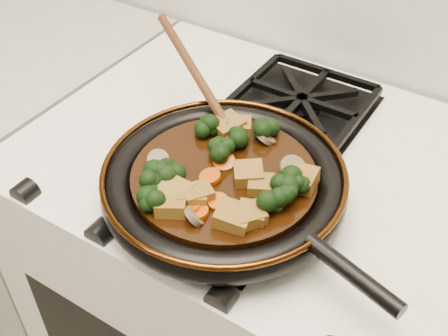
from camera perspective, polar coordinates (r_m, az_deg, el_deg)
The scene contains 37 objects.
stove at distance 1.26m, azimuth 2.95°, elevation -14.20°, with size 0.76×0.60×0.90m, color white.
burner_grate_front at distance 0.82m, azimuth -0.85°, elevation -2.85°, with size 0.23×0.23×0.03m, color black, non-canonical shape.
burner_grate_back at distance 1.02m, azimuth 7.86°, elevation 6.56°, with size 0.23×0.23×0.03m, color black, non-canonical shape.
skillet at distance 0.80m, azimuth 0.10°, elevation -1.47°, with size 0.47×0.35×0.05m.
braising_sauce at distance 0.80m, azimuth 0.00°, elevation -1.12°, with size 0.26×0.26×0.02m, color black.
tofu_cube_0 at distance 0.78m, azimuth 7.97°, elevation -1.19°, with size 0.04×0.04×0.02m, color brown.
tofu_cube_1 at distance 0.72m, azimuth 0.94°, elevation -5.03°, with size 0.04×0.04×0.02m, color brown.
tofu_cube_2 at distance 0.86m, azimuth 1.71°, elevation 4.18°, with size 0.04×0.03×0.02m, color brown.
tofu_cube_3 at distance 0.75m, azimuth -2.72°, elevation -2.79°, with size 0.04×0.03×0.02m, color brown.
tofu_cube_4 at distance 0.75m, azimuth -3.23°, elevation -2.96°, with size 0.04×0.04×0.02m, color brown.
tofu_cube_5 at distance 0.78m, azimuth 2.51°, elevation -0.66°, with size 0.04×0.04×0.02m, color brown.
tofu_cube_6 at distance 0.72m, azimuth 2.51°, elevation -4.91°, with size 0.04×0.04×0.02m, color brown.
tofu_cube_7 at distance 0.75m, azimuth -5.10°, elevation -2.61°, with size 0.04×0.04×0.02m, color brown.
tofu_cube_8 at distance 0.74m, azimuth -5.35°, elevation -3.78°, with size 0.04×0.04×0.02m, color brown.
tofu_cube_9 at distance 0.77m, azimuth 3.79°, elevation -1.80°, with size 0.03×0.04×0.02m, color brown.
tofu_cube_10 at distance 0.73m, azimuth 2.85°, elevation -4.65°, with size 0.03×0.03×0.02m, color brown.
tofu_cube_11 at distance 0.86m, azimuth 0.41°, elevation 4.22°, with size 0.04×0.04×0.02m, color brown.
broccoli_floret_0 at distance 0.85m, azimuth 4.11°, elevation 3.66°, with size 0.06×0.06×0.05m, color black, non-canonical shape.
broccoli_floret_1 at distance 0.78m, azimuth -7.58°, elevation -1.03°, with size 0.06×0.06×0.05m, color black, non-canonical shape.
broccoli_floret_2 at distance 0.76m, azimuth 6.68°, elevation -2.14°, with size 0.06×0.06×0.05m, color black, non-canonical shape.
broccoli_floret_3 at distance 0.86m, azimuth -1.92°, elevation 4.09°, with size 0.06×0.06×0.05m, color black, non-canonical shape.
broccoli_floret_4 at distance 0.78m, azimuth -5.41°, elevation -0.61°, with size 0.06×0.06×0.05m, color black, non-canonical shape.
broccoli_floret_5 at distance 0.74m, azimuth 5.57°, elevation -3.50°, with size 0.06×0.06×0.06m, color black, non-canonical shape.
broccoli_floret_6 at distance 0.81m, azimuth -0.77°, elevation 1.50°, with size 0.06×0.06×0.05m, color black, non-canonical shape.
broccoli_floret_7 at distance 0.74m, azimuth -7.08°, elevation -3.62°, with size 0.06×0.06×0.05m, color black, non-canonical shape.
broccoli_floret_8 at distance 0.84m, azimuth 1.04°, elevation 3.44°, with size 0.06×0.06×0.05m, color black, non-canonical shape.
carrot_coin_0 at distance 0.78m, azimuth -1.41°, elevation -0.91°, with size 0.03×0.03×0.01m, color #C14505.
carrot_coin_1 at distance 0.74m, azimuth -3.64°, elevation -4.13°, with size 0.03×0.03×0.01m, color #C14505.
carrot_coin_2 at distance 0.73m, azimuth -2.75°, elevation -4.42°, with size 0.03×0.03×0.01m, color #C14505.
carrot_coin_3 at distance 0.74m, azimuth -0.62°, elevation -3.46°, with size 0.03×0.03×0.01m, color #C14505.
carrot_coin_4 at distance 0.80m, azimuth -0.01°, elevation 0.67°, with size 0.03×0.03×0.01m, color #C14505.
mushroom_slice_0 at distance 0.86m, azimuth 1.02°, elevation 4.04°, with size 0.04×0.04×0.01m, color brown.
mushroom_slice_1 at distance 0.72m, azimuth -3.07°, elevation -4.92°, with size 0.03×0.03×0.01m, color brown.
mushroom_slice_2 at distance 0.80m, azimuth 6.99°, elevation 0.02°, with size 0.04×0.04×0.01m, color brown.
mushroom_slice_3 at distance 0.81m, azimuth -6.71°, elevation 0.83°, with size 0.03×0.03×0.01m, color brown.
mushroom_slice_4 at distance 0.85m, azimuth 4.22°, elevation 3.15°, with size 0.03×0.03×0.01m, color brown.
wooden_spoon at distance 0.90m, azimuth -1.51°, elevation 7.28°, with size 0.16×0.11×0.28m.
Camera 1 is at (0.33, 1.06, 1.49)m, focal length 45.00 mm.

